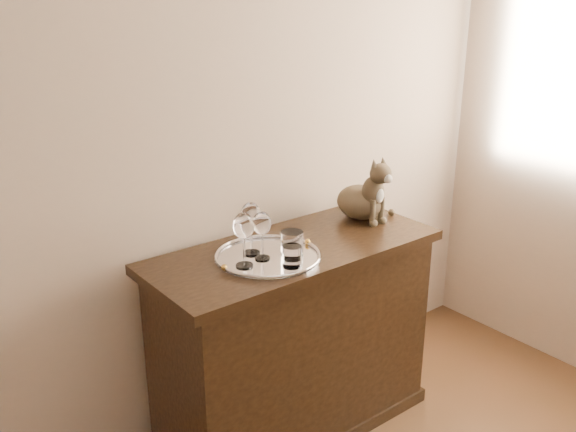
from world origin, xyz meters
The scene contains 9 objects.
wall_back centered at (0.00, 2.25, 1.35)m, with size 4.00×0.10×2.70m, color #C2AC92.
sideboard centered at (0.60, 1.94, 0.42)m, with size 1.20×0.50×0.85m, color black, non-canonical shape.
tray centered at (0.45, 1.91, 0.85)m, with size 0.40×0.40×0.01m, color silver.
wine_glass_b centered at (0.42, 1.97, 0.96)m, with size 0.08×0.08×0.20m, color white, non-canonical shape.
wine_glass_c centered at (0.33, 1.89, 0.96)m, with size 0.08×0.08×0.21m, color white, non-canonical shape.
wine_glass_d centered at (0.42, 1.91, 0.95)m, with size 0.07×0.07×0.19m, color silver, non-canonical shape.
tumbler_a centered at (0.53, 1.86, 0.91)m, with size 0.09×0.09×0.10m, color white.
tumbler_b centered at (0.46, 1.78, 0.90)m, with size 0.07×0.07×0.08m, color silver.
cat centered at (1.03, 2.02, 1.00)m, with size 0.29×0.27×0.29m, color #4C3A2D, non-canonical shape.
Camera 1 is at (-0.86, 0.12, 1.83)m, focal length 40.00 mm.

